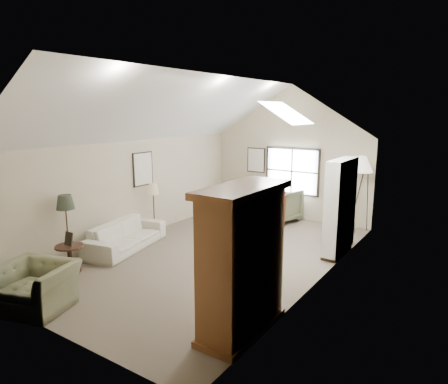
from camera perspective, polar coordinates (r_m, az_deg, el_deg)
The scene contains 18 objects.
room_shell at distance 8.67m, azimuth -1.49°, elevation 11.33°, with size 5.01×8.01×4.00m.
window at distance 12.22m, azimuth 9.70°, elevation 2.96°, with size 1.72×0.08×1.42m, color black.
skylight at distance 8.80m, azimuth 9.06°, elevation 11.28°, with size 0.80×1.20×0.52m, color white, non-canonical shape.
wall_art at distance 11.45m, azimuth -3.57°, elevation 3.93°, with size 1.97×3.71×0.88m.
armoire at distance 5.87m, azimuth 2.60°, elevation -9.82°, with size 0.60×1.50×2.20m, color brown.
tv_alcove at distance 9.33m, azimuth 16.28°, elevation -1.87°, with size 0.32×1.30×2.10m, color white.
media_console at distance 9.56m, azimuth 15.88°, elevation -6.82°, with size 0.34×1.18×0.60m, color #382316.
tv_panel at distance 9.39m, azimuth 16.08°, elevation -3.22°, with size 0.05×0.90×0.55m, color black.
sofa at distance 9.82m, azimuth -13.84°, elevation -6.05°, with size 2.24×0.88×0.65m, color beige.
armchair_near at distance 7.48m, azimuth -25.35°, elevation -12.11°, with size 1.16×1.02×0.76m, color #6B6B4B.
armchair_far at distance 12.01m, azimuth 7.87°, elevation -1.82°, with size 1.04×1.07×0.97m, color #696C4C.
coffee_table at distance 9.46m, azimuth 0.04°, elevation -7.05°, with size 0.87×0.49×0.45m, color #352115.
bowl at distance 9.38m, azimuth 0.04°, elevation -5.61°, with size 0.21×0.21×0.05m, color #3D2919.
side_table at distance 8.82m, azimuth -21.11°, elevation -8.86°, with size 0.56×0.56×0.56m, color #311B14.
side_chair at distance 11.42m, azimuth 7.60°, elevation -2.62°, with size 0.36×0.36×0.93m, color brown.
tripod_lamp at distance 11.36m, azimuth 18.79°, elevation -0.20°, with size 0.61×0.61×2.10m, color silver, non-canonical shape.
dark_lamp at distance 9.02m, azimuth -21.47°, elevation -5.08°, with size 0.37×0.37×1.56m, color #252A1E, non-canonical shape.
tan_lamp at distance 10.67m, azimuth -9.98°, elevation -2.39°, with size 0.28×0.28×1.40m, color tan, non-canonical shape.
Camera 1 is at (4.99, -7.09, 3.24)m, focal length 32.00 mm.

